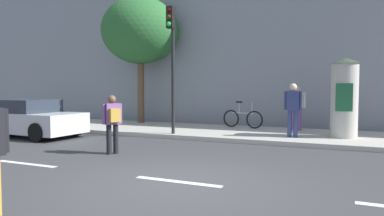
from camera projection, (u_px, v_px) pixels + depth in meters
name	position (u px, v px, depth m)	size (l,w,h in m)	color
ground_plane	(178.00, 182.00, 6.86)	(80.00, 80.00, 0.00)	#38383A
sidewalk_curb	(260.00, 134.00, 13.25)	(36.00, 4.00, 0.15)	#B2ADA3
lane_markings	(178.00, 182.00, 6.85)	(25.80, 0.16, 0.01)	silver
building_backdrop	(285.00, 26.00, 17.54)	(36.00, 5.00, 9.64)	gray
traffic_light	(172.00, 49.00, 12.59)	(0.24, 0.45, 4.48)	black
poster_column	(344.00, 97.00, 11.81)	(0.95, 0.95, 2.65)	#B2ADA3
street_tree	(140.00, 31.00, 16.73)	(3.63, 3.63, 5.86)	brown
pedestrian_with_bag	(112.00, 119.00, 9.66)	(0.50, 0.51, 1.60)	black
pedestrian_with_backpack	(297.00, 104.00, 13.72)	(0.66, 0.34, 1.72)	#724C84
pedestrian_in_red_top	(293.00, 105.00, 11.88)	(0.58, 0.39, 1.79)	navy
bicycle_leaning	(243.00, 118.00, 14.68)	(1.76, 0.35, 1.09)	black
parked_car_red	(25.00, 118.00, 13.29)	(4.63, 2.11, 1.37)	silver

